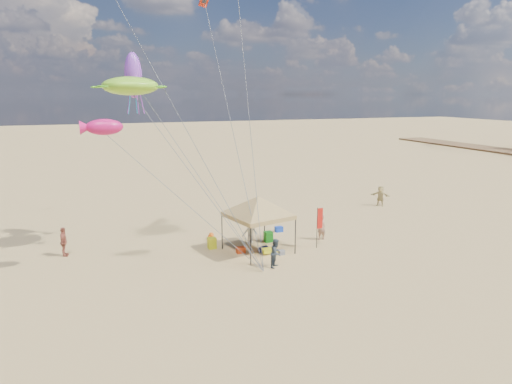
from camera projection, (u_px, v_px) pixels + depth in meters
ground at (275, 274)px, 24.79m from camera, size 280.00×280.00×0.00m
canopy_tent at (258, 198)px, 27.69m from camera, size 6.46×6.46×4.09m
feather_flag at (319, 221)px, 28.70m from camera, size 0.41×0.04×2.66m
cooler_red at (241, 250)px, 28.08m from camera, size 0.54×0.38×0.38m
cooler_blue at (279, 229)px, 32.41m from camera, size 0.54×0.38×0.38m
bag_navy at (263, 249)px, 28.28m from camera, size 0.69×0.54×0.36m
bag_orange at (211, 236)px, 30.81m from camera, size 0.54×0.69×0.36m
chair_green at (268, 237)px, 30.18m from camera, size 0.50×0.50×0.70m
chair_yellow at (212, 243)px, 28.88m from camera, size 0.50×0.50×0.70m
crate_grey at (282, 252)px, 27.77m from camera, size 0.34×0.30×0.28m
beach_cart at (269, 250)px, 27.97m from camera, size 0.90×0.50×0.24m
person_near_a at (321, 227)px, 30.51m from camera, size 0.68×0.48×1.76m
person_near_b at (276, 253)px, 25.67m from camera, size 1.02×1.02×1.66m
person_near_c at (250, 232)px, 29.70m from camera, size 1.09×0.68×1.62m
person_far_a at (64, 242)px, 27.40m from camera, size 0.60×1.11×1.81m
person_far_c at (380, 196)px, 39.89m from camera, size 1.53×1.58×1.80m
turtle_kite at (130, 86)px, 26.22m from camera, size 3.98×3.64×1.08m
fish_kite at (104, 127)px, 22.80m from camera, size 2.02×1.38×0.82m
squid_kite at (133, 75)px, 28.08m from camera, size 1.21×1.21×2.78m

